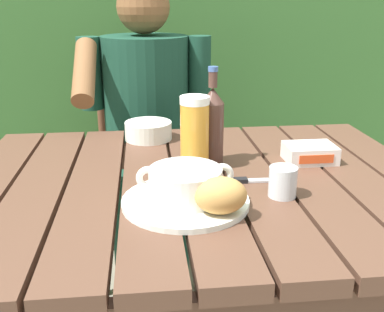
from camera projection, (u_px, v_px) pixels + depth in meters
dining_table at (200, 218)px, 1.12m from camera, size 1.12×0.86×0.75m
hedge_backdrop at (197, 4)px, 2.38m from camera, size 2.93×0.98×2.30m
chair_near_diner at (148, 164)px, 1.98m from camera, size 0.43×0.44×0.97m
person_eating at (146, 118)px, 1.71m from camera, size 0.48×0.47×1.23m
serving_plate at (185, 201)px, 0.95m from camera, size 0.27×0.27×0.01m
soup_bowl at (185, 183)px, 0.93m from camera, size 0.20×0.15×0.07m
bread_roll at (221, 195)px, 0.87m from camera, size 0.11×0.08×0.07m
beer_glass at (195, 133)px, 1.11m from camera, size 0.07×0.07×0.18m
beer_bottle at (212, 124)px, 1.16m from camera, size 0.06×0.06×0.25m
water_glass_small at (283, 182)px, 0.98m from camera, size 0.06×0.06×0.07m
butter_tub at (310, 153)px, 1.19m from camera, size 0.13×0.10×0.04m
table_knife at (246, 180)px, 1.06m from camera, size 0.14×0.02×0.01m
diner_bowl at (148, 131)px, 1.37m from camera, size 0.14×0.14×0.05m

